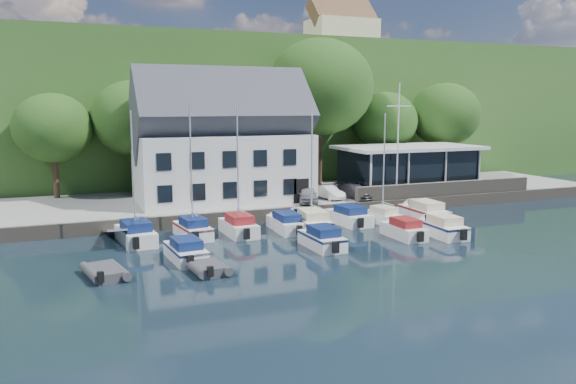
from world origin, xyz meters
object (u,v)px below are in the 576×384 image
boat_r1_2 (238,170)px  dinghy_0 (105,270)px  car_blue (365,188)px  boat_r1_0 (133,172)px  boat_r1_1 (191,174)px  harbor_building (222,148)px  boat_r1_4 (312,167)px  boat_r1_7 (424,210)px  boat_r1_3 (286,221)px  dinghy_1 (207,265)px  car_silver (307,195)px  boat_r1_6 (384,170)px  flagpole (398,141)px  car_dgrey (355,191)px  boat_r1_5 (349,214)px  boat_r2_2 (322,237)px  boat_r2_4 (442,225)px  car_white (328,192)px  boat_r2_0 (186,249)px  club_pavilion (408,167)px  boat_r2_3 (404,228)px

boat_r1_2 → dinghy_0: (-9.31, -6.74, -4.19)m
car_blue → boat_r1_0: boat_r1_0 is taller
boat_r1_1 → harbor_building: bearing=55.6°
boat_r1_4 → boat_r1_7: (9.65, -0.06, -3.81)m
boat_r1_3 → dinghy_1: boat_r1_3 is taller
car_silver → boat_r1_3: car_silver is taller
boat_r1_3 → boat_r1_6: 8.50m
flagpole → boat_r1_4: flagpole is taller
boat_r1_1 → car_dgrey: bearing=11.6°
boat_r1_5 → boat_r1_6: 4.27m
boat_r1_3 → boat_r2_2: boat_r2_2 is taller
boat_r2_2 → boat_r1_3: bearing=92.2°
boat_r1_0 → boat_r2_4: (19.85, -5.71, -3.95)m
harbor_building → car_silver: size_ratio=3.78×
boat_r1_2 → boat_r1_7: bearing=-4.2°
car_white → car_dgrey: size_ratio=0.83×
boat_r1_4 → boat_r2_0: (-10.07, -4.66, -3.91)m
boat_r1_0 → car_blue: bearing=10.5°
boat_r1_0 → boat_r2_0: bearing=-73.4°
boat_r2_2 → boat_r2_4: size_ratio=0.95×
car_dgrey → dinghy_0: (-21.34, -12.21, -1.21)m
car_white → dinghy_1: bearing=-146.3°
club_pavilion → boat_r1_0: size_ratio=1.40×
car_silver → club_pavilion: bearing=34.7°
flagpole → boat_r2_0: flagpole is taller
boat_r1_5 → boat_r2_2: size_ratio=1.09×
boat_r1_3 → boat_r2_2: bearing=-84.4°
boat_r1_6 → boat_r2_3: 5.80m
car_white → boat_r1_4: 8.36m
boat_r1_6 → boat_r1_0: bearing=170.2°
boat_r1_3 → boat_r1_0: bearing=-179.7°
boat_r1_6 → dinghy_1: size_ratio=2.58×
boat_r2_2 → car_dgrey: bearing=51.3°
flagpole → boat_r1_7: (-0.84, -5.34, -5.11)m
harbor_building → boat_r1_4: size_ratio=1.57×
boat_r1_5 → boat_r1_3: bearing=179.5°
car_white → flagpole: 7.52m
boat_r1_4 → boat_r2_0: size_ratio=1.66×
car_dgrey → boat_r1_4: (-6.68, -5.87, 2.99)m
car_dgrey → boat_r2_3: car_dgrey is taller
boat_r2_2 → dinghy_1: (-8.01, -2.42, -0.35)m
car_silver → dinghy_0: bearing=-126.5°
boat_r1_5 → boat_r1_4: bearing=-172.1°
car_dgrey → boat_r2_3: (-1.83, -10.41, -0.90)m
boat_r1_2 → car_blue: bearing=22.7°
boat_r1_0 → car_dgrey: bearing=9.3°
boat_r1_0 → boat_r1_5: 16.21m
boat_r1_0 → boat_r1_6: bearing=-8.1°
boat_r2_0 → boat_r2_3: boat_r2_3 is taller
club_pavilion → boat_r1_6: 11.98m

